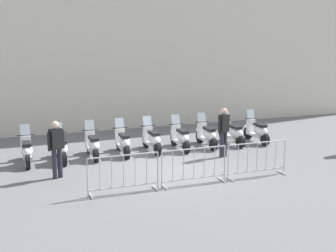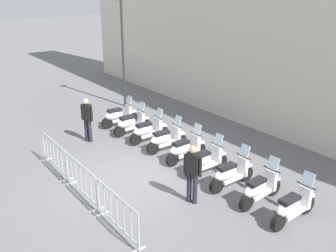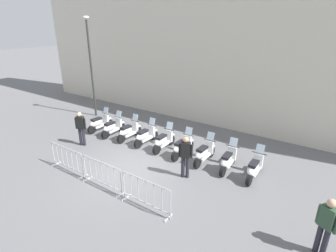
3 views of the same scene
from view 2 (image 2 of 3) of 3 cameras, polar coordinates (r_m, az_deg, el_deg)
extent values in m
plane|color=slate|center=(11.82, -5.80, -8.20)|extent=(120.00, 120.00, 0.00)
cylinder|color=black|center=(16.46, -5.47, 1.35)|extent=(0.17, 0.49, 0.48)
cylinder|color=black|center=(15.90, -9.29, 0.45)|extent=(0.17, 0.49, 0.48)
cube|color=white|center=(16.15, -7.36, 1.04)|extent=(0.33, 0.88, 0.10)
ellipsoid|color=white|center=(15.95, -8.27, 1.64)|extent=(0.41, 0.86, 0.40)
cube|color=black|center=(15.89, -8.21, 2.42)|extent=(0.31, 0.62, 0.10)
cube|color=white|center=(16.27, -6.07, 2.25)|extent=(0.35, 0.16, 0.60)
cylinder|color=black|center=(16.16, -6.11, 3.35)|extent=(0.56, 0.07, 0.04)
cube|color=silver|center=(16.13, -5.99, 3.99)|extent=(0.33, 0.16, 0.35)
cube|color=white|center=(16.37, -5.51, 2.24)|extent=(0.22, 0.33, 0.06)
cylinder|color=black|center=(15.59, -3.56, 0.27)|extent=(0.14, 0.48, 0.48)
cylinder|color=black|center=(14.95, -7.42, -0.79)|extent=(0.14, 0.48, 0.48)
cube|color=white|center=(15.25, -5.46, -0.11)|extent=(0.29, 0.87, 0.10)
ellipsoid|color=white|center=(15.02, -6.37, 0.50)|extent=(0.37, 0.84, 0.40)
cube|color=black|center=(14.96, -6.31, 1.32)|extent=(0.29, 0.60, 0.10)
cube|color=white|center=(15.38, -4.15, 1.19)|extent=(0.34, 0.14, 0.60)
cylinder|color=black|center=(15.27, -4.18, 2.36)|extent=(0.56, 0.04, 0.04)
cube|color=silver|center=(15.24, -4.05, 3.04)|extent=(0.32, 0.14, 0.35)
cube|color=white|center=(15.49, -3.59, 1.20)|extent=(0.20, 0.32, 0.06)
cylinder|color=black|center=(14.77, -0.88, -0.89)|extent=(0.17, 0.49, 0.48)
cylinder|color=black|center=(14.14, -4.97, -2.00)|extent=(0.17, 0.49, 0.48)
cube|color=white|center=(14.43, -2.88, -1.29)|extent=(0.33, 0.88, 0.10)
ellipsoid|color=white|center=(14.20, -3.83, -0.64)|extent=(0.41, 0.86, 0.40)
cube|color=black|center=(14.14, -3.75, 0.21)|extent=(0.31, 0.61, 0.10)
cube|color=white|center=(14.56, -1.48, 0.08)|extent=(0.35, 0.16, 0.60)
cylinder|color=black|center=(14.45, -1.50, 1.31)|extent=(0.56, 0.07, 0.04)
cube|color=silver|center=(14.41, -1.34, 2.02)|extent=(0.33, 0.16, 0.35)
cube|color=white|center=(14.67, -0.89, 0.09)|extent=(0.22, 0.33, 0.06)
cylinder|color=black|center=(13.99, 1.93, -2.19)|extent=(0.18, 0.49, 0.48)
cylinder|color=black|center=(13.33, -2.32, -3.41)|extent=(0.18, 0.49, 0.48)
cube|color=white|center=(13.63, -0.14, -2.63)|extent=(0.34, 0.89, 0.10)
ellipsoid|color=white|center=(13.39, -1.12, -1.97)|extent=(0.42, 0.86, 0.40)
cube|color=black|center=(13.33, -1.02, -1.07)|extent=(0.32, 0.62, 0.10)
cube|color=white|center=(13.76, 1.33, -1.18)|extent=(0.35, 0.16, 0.60)
cylinder|color=black|center=(13.64, 1.34, 0.10)|extent=(0.56, 0.08, 0.04)
cube|color=silver|center=(13.61, 1.52, 0.85)|extent=(0.33, 0.16, 0.35)
cube|color=white|center=(13.88, 1.94, -1.17)|extent=(0.22, 0.33, 0.06)
cylinder|color=black|center=(13.26, 4.84, -3.61)|extent=(0.15, 0.48, 0.48)
cylinder|color=black|center=(12.51, 0.68, -5.10)|extent=(0.15, 0.48, 0.48)
cube|color=white|center=(12.86, 2.83, -4.18)|extent=(0.30, 0.87, 0.10)
ellipsoid|color=white|center=(12.59, 1.89, -3.53)|extent=(0.38, 0.85, 0.40)
cube|color=black|center=(12.52, 2.01, -2.57)|extent=(0.29, 0.60, 0.10)
cube|color=white|center=(13.02, 4.28, -2.59)|extent=(0.34, 0.15, 0.60)
cylinder|color=black|center=(12.89, 4.32, -1.24)|extent=(0.56, 0.05, 0.04)
cube|color=silver|center=(12.85, 4.51, -0.45)|extent=(0.32, 0.15, 0.35)
cube|color=white|center=(13.15, 4.87, -2.54)|extent=(0.21, 0.32, 0.06)
cylinder|color=black|center=(12.50, 8.04, -5.35)|extent=(0.17, 0.49, 0.48)
cylinder|color=black|center=(11.75, 3.66, -7.00)|extent=(0.17, 0.49, 0.48)
cube|color=white|center=(12.09, 5.93, -5.99)|extent=(0.33, 0.88, 0.10)
ellipsoid|color=white|center=(11.82, 4.97, -5.32)|extent=(0.40, 0.86, 0.40)
cube|color=black|center=(11.74, 5.11, -4.32)|extent=(0.31, 0.61, 0.10)
cube|color=white|center=(12.25, 7.49, -4.29)|extent=(0.35, 0.16, 0.60)
cylinder|color=black|center=(12.11, 7.56, -2.88)|extent=(0.56, 0.07, 0.04)
cube|color=silver|center=(12.07, 7.77, -2.04)|extent=(0.33, 0.16, 0.35)
cube|color=white|center=(12.38, 8.10, -4.23)|extent=(0.22, 0.33, 0.06)
cylinder|color=black|center=(11.87, 11.87, -7.14)|extent=(0.17, 0.49, 0.48)
cylinder|color=black|center=(11.07, 7.47, -9.02)|extent=(0.17, 0.49, 0.48)
cube|color=white|center=(11.44, 9.77, -7.88)|extent=(0.33, 0.88, 0.10)
ellipsoid|color=white|center=(11.15, 8.83, -7.23)|extent=(0.41, 0.86, 0.40)
cube|color=black|center=(11.06, 9.00, -6.18)|extent=(0.32, 0.62, 0.10)
cube|color=white|center=(11.60, 11.36, -6.06)|extent=(0.35, 0.16, 0.60)
cylinder|color=black|center=(11.46, 11.48, -4.58)|extent=(0.56, 0.07, 0.04)
cube|color=silver|center=(11.41, 11.71, -3.70)|extent=(0.33, 0.16, 0.35)
cube|color=white|center=(11.74, 11.97, -5.97)|extent=(0.22, 0.33, 0.06)
cylinder|color=black|center=(11.31, 15.88, -9.02)|extent=(0.15, 0.48, 0.48)
cylinder|color=black|center=(10.42, 11.93, -11.40)|extent=(0.15, 0.48, 0.48)
cube|color=white|center=(10.84, 14.01, -9.98)|extent=(0.29, 0.87, 0.10)
ellipsoid|color=white|center=(10.52, 13.21, -9.41)|extent=(0.37, 0.84, 0.40)
cube|color=black|center=(10.43, 13.41, -8.31)|extent=(0.29, 0.60, 0.10)
cube|color=white|center=(11.02, 15.48, -7.96)|extent=(0.34, 0.14, 0.60)
cylinder|color=black|center=(10.87, 15.65, -6.43)|extent=(0.56, 0.04, 0.04)
cube|color=silver|center=(10.83, 15.89, -5.50)|extent=(0.32, 0.14, 0.35)
cube|color=white|center=(11.18, 16.01, -7.81)|extent=(0.20, 0.32, 0.06)
cylinder|color=black|center=(10.78, 20.55, -11.21)|extent=(0.15, 0.48, 0.48)
cylinder|color=black|center=(9.87, 16.59, -13.89)|extent=(0.15, 0.48, 0.48)
cube|color=white|center=(10.30, 18.70, -12.31)|extent=(0.30, 0.88, 0.10)
ellipsoid|color=white|center=(9.97, 17.94, -11.77)|extent=(0.38, 0.85, 0.40)
cube|color=black|center=(9.88, 18.19, -10.62)|extent=(0.30, 0.61, 0.10)
cube|color=white|center=(10.48, 20.22, -10.15)|extent=(0.34, 0.15, 0.60)
cylinder|color=black|center=(10.32, 20.45, -8.57)|extent=(0.56, 0.05, 0.04)
cube|color=silver|center=(10.28, 20.72, -7.60)|extent=(0.32, 0.15, 0.35)
cube|color=white|center=(10.64, 20.74, -9.97)|extent=(0.21, 0.33, 0.06)
cube|color=#B2B5B7|center=(13.65, -18.16, -4.92)|extent=(0.06, 0.44, 0.04)
cube|color=#B2B5B7|center=(12.14, -15.28, -7.96)|extent=(0.06, 0.44, 0.04)
cylinder|color=#B2B5B7|center=(13.52, -18.51, -2.87)|extent=(0.04, 0.04, 1.05)
cylinder|color=#B2B5B7|center=(11.84, -15.37, -5.97)|extent=(0.04, 0.04, 1.05)
cylinder|color=#B2B5B7|center=(12.46, -17.30, -2.14)|extent=(1.93, 0.13, 0.04)
cylinder|color=#B2B5B7|center=(12.82, -16.88, -5.72)|extent=(1.93, 0.13, 0.04)
cylinder|color=#B2B5B7|center=(13.20, -18.09, -2.98)|extent=(0.02, 0.02, 0.87)
cylinder|color=#B2B5B7|center=(12.92, -17.60, -3.45)|extent=(0.02, 0.02, 0.87)
cylinder|color=#B2B5B7|center=(12.63, -17.09, -3.95)|extent=(0.02, 0.02, 0.87)
cylinder|color=#B2B5B7|center=(12.36, -16.56, -4.47)|extent=(0.02, 0.02, 0.87)
cylinder|color=#B2B5B7|center=(12.08, -16.00, -5.01)|extent=(0.02, 0.02, 0.87)
cube|color=#B2B5B7|center=(11.91, -14.77, -8.49)|extent=(0.06, 0.44, 0.04)
cube|color=#B2B5B7|center=(10.49, -10.88, -12.49)|extent=(0.06, 0.44, 0.04)
cylinder|color=#B2B5B7|center=(11.74, -15.15, -6.19)|extent=(0.04, 0.04, 1.05)
cylinder|color=#B2B5B7|center=(10.17, -10.87, -10.31)|extent=(0.04, 0.04, 1.05)
cylinder|color=#B2B5B7|center=(10.70, -13.40, -5.64)|extent=(1.93, 0.13, 0.04)
cylinder|color=#B2B5B7|center=(11.11, -13.03, -9.66)|extent=(1.93, 0.13, 0.04)
cylinder|color=#B2B5B7|center=(11.43, -14.56, -6.40)|extent=(0.02, 0.02, 0.87)
cylinder|color=#B2B5B7|center=(11.16, -13.90, -7.03)|extent=(0.02, 0.02, 0.87)
cylinder|color=#B2B5B7|center=(10.90, -13.21, -7.69)|extent=(0.02, 0.02, 0.87)
cylinder|color=#B2B5B7|center=(10.64, -12.48, -8.38)|extent=(0.02, 0.02, 0.87)
cylinder|color=#B2B5B7|center=(10.38, -11.72, -9.11)|extent=(0.02, 0.02, 0.87)
cube|color=#B2B5B7|center=(10.29, -10.17, -13.19)|extent=(0.06, 0.44, 0.04)
cube|color=#B2B5B7|center=(9.02, -4.68, -18.46)|extent=(0.06, 0.44, 0.04)
cylinder|color=#B2B5B7|center=(10.07, -10.56, -10.60)|extent=(0.04, 0.04, 1.05)
cylinder|color=#B2B5B7|center=(8.66, -4.49, -16.15)|extent=(0.04, 0.04, 1.05)
cylinder|color=#B2B5B7|center=(9.06, -7.95, -10.43)|extent=(1.93, 0.13, 0.04)
cylinder|color=#B2B5B7|center=(9.54, -7.69, -14.90)|extent=(1.93, 0.13, 0.04)
cylinder|color=#B2B5B7|center=(9.78, -9.72, -10.98)|extent=(0.02, 0.02, 0.87)
cylinder|color=#B2B5B7|center=(9.53, -8.80, -11.83)|extent=(0.02, 0.02, 0.87)
cylinder|color=#B2B5B7|center=(9.29, -7.82, -12.72)|extent=(0.02, 0.02, 0.87)
cylinder|color=#B2B5B7|center=(9.06, -6.78, -13.66)|extent=(0.02, 0.02, 0.87)
cylinder|color=#B2B5B7|center=(8.83, -5.68, -14.64)|extent=(0.02, 0.02, 0.87)
cylinder|color=#2D332D|center=(18.15, -6.95, 11.94)|extent=(0.12, 0.12, 5.87)
cylinder|color=#23232D|center=(14.71, -12.42, -0.61)|extent=(0.14, 0.14, 0.90)
cylinder|color=#23232D|center=(14.60, -11.88, -0.74)|extent=(0.14, 0.14, 0.90)
cube|color=black|center=(14.40, -12.38, 2.10)|extent=(0.42, 0.34, 0.60)
sphere|color=beige|center=(14.28, -12.51, 3.69)|extent=(0.22, 0.22, 0.22)
cylinder|color=black|center=(14.57, -13.06, 2.05)|extent=(0.09, 0.09, 0.55)
cylinder|color=black|center=(14.28, -11.66, 1.77)|extent=(0.09, 0.09, 0.55)
cylinder|color=#23232D|center=(10.42, 4.16, -9.59)|extent=(0.14, 0.14, 0.90)
cylinder|color=#23232D|center=(10.49, 3.27, -9.34)|extent=(0.14, 0.14, 0.90)
cube|color=black|center=(10.10, 3.81, -5.79)|extent=(0.41, 0.33, 0.60)
sphere|color=tan|center=(9.92, 3.87, -3.63)|extent=(0.22, 0.22, 0.22)
cylinder|color=black|center=(10.03, 4.98, -6.34)|extent=(0.09, 0.09, 0.55)
cylinder|color=black|center=(10.21, 2.65, -5.76)|extent=(0.09, 0.09, 0.55)
camera|label=1|loc=(15.68, -64.84, 3.18)|focal=47.11mm
camera|label=3|loc=(2.85, -76.09, 3.40)|focal=28.10mm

